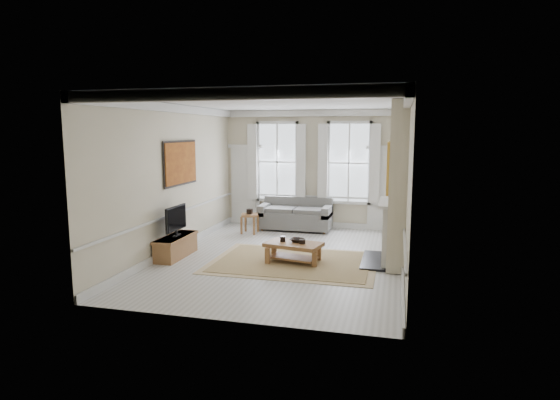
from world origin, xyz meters
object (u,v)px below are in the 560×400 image
(sofa, at_px, (296,216))
(tv_stand, at_px, (176,246))
(side_table, at_px, (250,218))
(coffee_table, at_px, (294,246))

(sofa, bearing_deg, tv_stand, -118.40)
(tv_stand, bearing_deg, side_table, 73.23)
(sofa, xyz_separation_m, side_table, (-1.12, -0.85, 0.06))
(sofa, distance_m, coffee_table, 3.49)
(sofa, bearing_deg, side_table, -142.92)
(sofa, relative_size, side_table, 3.70)
(tv_stand, bearing_deg, coffee_table, 4.25)
(side_table, relative_size, coffee_table, 0.43)
(side_table, relative_size, tv_stand, 0.41)
(side_table, xyz_separation_m, tv_stand, (-0.83, -2.77, -0.19))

